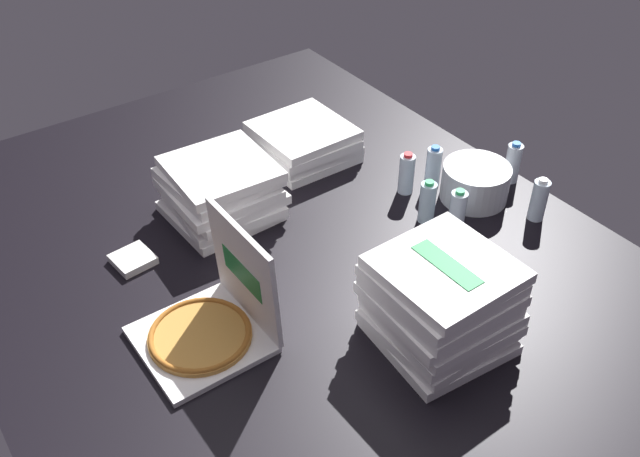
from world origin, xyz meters
The scene contains 13 objects.
ground_plane centered at (0.00, 0.00, -0.01)m, with size 3.20×2.40×0.02m, color black.
open_pizza_box centered at (0.20, -0.46, 0.08)m, with size 0.41×0.42×0.44m.
pizza_stack_left_mid centered at (0.66, 0.18, 0.17)m, with size 0.46×0.46×0.34m.
pizza_stack_center_far centered at (-0.41, -0.08, 0.13)m, with size 0.46×0.45×0.25m.
pizza_stack_left_near centered at (-0.59, 0.47, 0.08)m, with size 0.44×0.44×0.17m.
ice_bucket centered at (0.13, 0.89, 0.08)m, with size 0.30×0.30×0.16m, color #B7BABF.
water_bottle_0 centered at (0.40, 1.00, 0.10)m, with size 0.07×0.07×0.20m.
water_bottle_1 centered at (0.13, 1.13, 0.10)m, with size 0.07×0.07×0.20m.
water_bottle_2 centered at (-0.05, 0.81, 0.10)m, with size 0.07×0.07×0.20m.
water_bottle_3 centered at (0.13, 0.61, 0.10)m, with size 0.07×0.07×0.20m.
water_bottle_4 centered at (0.25, 0.67, 0.10)m, with size 0.07×0.07×0.20m.
water_bottle_5 centered at (-0.08, 0.68, 0.10)m, with size 0.07×0.07×0.20m.
napkin_pile centered at (-0.34, -0.53, 0.02)m, with size 0.15×0.15×0.03m, color white.
Camera 1 is at (1.83, -1.17, 1.87)m, focal length 39.78 mm.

